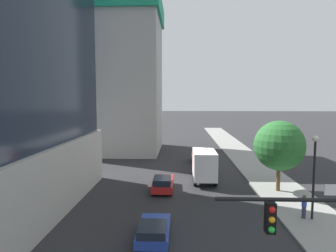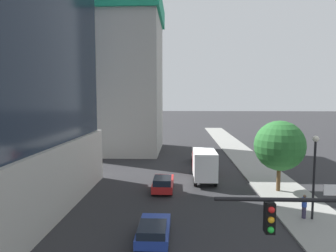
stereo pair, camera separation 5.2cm
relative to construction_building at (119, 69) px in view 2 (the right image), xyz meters
name	(u,v)px [view 2 (the right image)]	position (x,y,z in m)	size (l,w,h in m)	color
sidewalk	(284,193)	(19.65, -22.03, -13.45)	(4.79, 120.00, 0.15)	gray
construction_building	(119,69)	(0.00, 0.00, 0.00)	(14.35, 21.70, 33.78)	#B2AFA8
street_lamp	(315,165)	(19.54, -28.13, -9.47)	(0.44, 0.44, 5.99)	black
street_tree	(280,146)	(19.26, -21.55, -9.14)	(4.61, 4.61, 6.55)	brown
car_silver	(199,157)	(12.63, -8.86, -12.81)	(1.83, 4.04, 1.43)	#B7B7BC
car_blue	(153,230)	(8.50, -31.58, -12.86)	(1.93, 4.10, 1.32)	#233D9E
car_red	(163,183)	(8.50, -21.56, -12.78)	(1.89, 4.65, 1.49)	red
box_truck	(204,164)	(12.63, -17.95, -11.68)	(2.30, 6.54, 3.35)	#B21E1E
pedestrian_blue_shirt	(304,206)	(19.01, -27.99, -12.50)	(0.34, 0.34, 1.73)	#38334C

